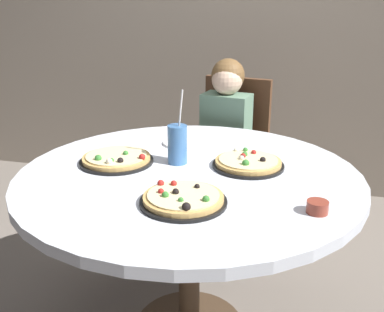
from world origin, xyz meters
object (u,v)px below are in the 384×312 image
Objects in this scene: pizza_cheese at (183,199)px; pizza_pepperoni at (117,159)px; diner_child at (220,167)px; dining_table at (189,192)px; pizza_veggie at (248,163)px; sauce_bowl at (317,207)px; plate_small at (182,143)px; soda_cup at (177,144)px; chair_wooden at (231,150)px.

pizza_cheese is 0.97× the size of pizza_pepperoni.
pizza_pepperoni is (-0.30, -0.74, 0.28)m from diner_child.
pizza_cheese is at bearing -79.38° from dining_table.
pizza_veggie is 4.14× the size of sauce_bowl.
soda_cup is at bearing -79.32° from plate_small.
diner_child is 6.01× the size of plate_small.
pizza_veggie is 0.30m from soda_cup.
soda_cup is 4.39× the size of sauce_bowl.
chair_wooden is 0.91m from soda_cup.
diner_child is 0.76m from soda_cup.
soda_cup is at bearing -94.93° from diner_child.
diner_child reaches higher than soda_cup.
pizza_pepperoni reaches higher than sauce_bowl.
dining_table is at bearing 100.62° from pizza_cheese.
plate_small is (-0.12, 0.34, 0.09)m from dining_table.
plate_small is (-0.05, 0.25, -0.08)m from soda_cup.
sauce_bowl reaches higher than dining_table.
pizza_cheese is 0.43m from sauce_bowl.
pizza_cheese is 0.96× the size of soda_cup.
sauce_bowl reaches higher than plate_small.
chair_wooden reaches higher than pizza_veggie.
plate_small is at bearing -103.86° from diner_child.
dining_table is 1.24× the size of diner_child.
chair_wooden reaches higher than pizza_cheese.
dining_table is 0.20m from soda_cup.
pizza_veggie is at bearing 126.84° from sauce_bowl.
pizza_veggie is 0.99× the size of pizza_cheese.
chair_wooden is at bearing 70.04° from pizza_pepperoni.
pizza_pepperoni is at bearing -170.67° from pizza_veggie.
plate_small reaches higher than dining_table.
diner_child is at bearing 67.63° from pizza_pepperoni.
soda_cup reaches higher than pizza_veggie.
plate_small is (-0.60, 0.58, -0.02)m from sauce_bowl.
dining_table is 0.79m from diner_child.
plate_small is (0.20, 0.31, -0.01)m from pizza_pepperoni.
diner_child reaches higher than pizza_cheese.
chair_wooden is 13.57× the size of sauce_bowl.
diner_child reaches higher than pizza_pepperoni.
diner_child is at bearing -99.34° from chair_wooden.
pizza_cheese is at bearing -174.97° from sauce_bowl.
dining_table is at bearing -89.00° from diner_child.
dining_table is 0.27m from pizza_veggie.
diner_child reaches higher than chair_wooden.
pizza_pepperoni is 0.85m from sauce_bowl.
dining_table is at bearing -90.98° from chair_wooden.
dining_table is 4.42× the size of pizza_pepperoni.
soda_cup reaches higher than chair_wooden.
soda_cup is (-0.07, 0.09, 0.17)m from dining_table.
dining_table is 19.22× the size of sauce_bowl.
pizza_veggie is 0.43m from pizza_cheese.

